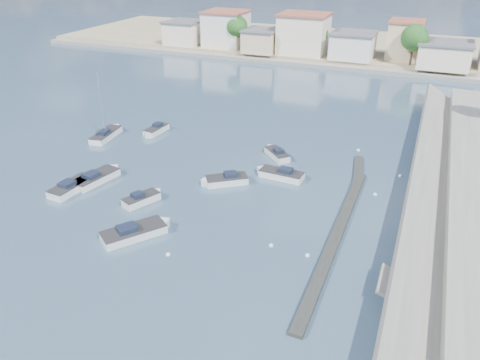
% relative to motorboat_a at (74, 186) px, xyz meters
% --- Properties ---
extents(ground, '(400.00, 400.00, 0.00)m').
position_rel_motorboat_a_xyz_m(ground, '(20.86, 31.76, -0.38)').
color(ground, '#314763').
rests_on(ground, ground).
extents(seawall_walkway, '(5.00, 90.00, 1.80)m').
position_rel_motorboat_a_xyz_m(seawall_walkway, '(39.36, 4.76, 0.52)').
color(seawall_walkway, slate).
rests_on(seawall_walkway, ground).
extents(breakwater, '(2.00, 31.02, 0.35)m').
position_rel_motorboat_a_xyz_m(breakwater, '(27.76, 4.44, -0.21)').
color(breakwater, black).
rests_on(breakwater, ground).
extents(far_shore_land, '(160.00, 40.00, 1.40)m').
position_rel_motorboat_a_xyz_m(far_shore_land, '(20.86, 83.76, 0.32)').
color(far_shore_land, gray).
rests_on(far_shore_land, ground).
extents(far_shore_quay, '(160.00, 2.50, 0.80)m').
position_rel_motorboat_a_xyz_m(far_shore_quay, '(20.86, 62.76, 0.02)').
color(far_shore_quay, slate).
rests_on(far_shore_quay, ground).
extents(far_town, '(113.01, 12.80, 8.35)m').
position_rel_motorboat_a_xyz_m(far_town, '(31.57, 68.68, 4.56)').
color(far_town, beige).
rests_on(far_town, far_shore_land).
extents(shore_trees, '(74.56, 38.32, 7.92)m').
position_rel_motorboat_a_xyz_m(shore_trees, '(29.20, 59.87, 5.84)').
color(shore_trees, '#38281E').
rests_on(shore_trees, ground).
extents(motorboat_a, '(2.44, 5.86, 1.48)m').
position_rel_motorboat_a_xyz_m(motorboat_a, '(0.00, 0.00, 0.00)').
color(motorboat_a, silver).
rests_on(motorboat_a, ground).
extents(motorboat_b, '(2.95, 4.17, 1.48)m').
position_rel_motorboat_a_xyz_m(motorboat_b, '(8.39, 0.47, -0.00)').
color(motorboat_b, silver).
rests_on(motorboat_b, ground).
extents(motorboat_c, '(5.47, 2.17, 1.48)m').
position_rel_motorboat_a_xyz_m(motorboat_c, '(19.42, 11.04, 0.00)').
color(motorboat_c, silver).
rests_on(motorboat_c, ground).
extents(motorboat_d, '(4.75, 4.16, 1.48)m').
position_rel_motorboat_a_xyz_m(motorboat_d, '(14.33, 7.33, -0.00)').
color(motorboat_d, silver).
rests_on(motorboat_d, ground).
extents(motorboat_e, '(3.16, 6.13, 1.48)m').
position_rel_motorboat_a_xyz_m(motorboat_e, '(1.11, 2.64, -0.00)').
color(motorboat_e, silver).
rests_on(motorboat_e, ground).
extents(motorboat_f, '(3.95, 3.94, 1.48)m').
position_rel_motorboat_a_xyz_m(motorboat_f, '(17.30, 16.27, -0.00)').
color(motorboat_f, silver).
rests_on(motorboat_f, ground).
extents(motorboat_g, '(1.87, 4.68, 1.48)m').
position_rel_motorboat_a_xyz_m(motorboat_g, '(-0.58, 17.38, 0.00)').
color(motorboat_g, silver).
rests_on(motorboat_g, ground).
extents(motorboat_h, '(5.13, 5.89, 1.48)m').
position_rel_motorboat_a_xyz_m(motorboat_h, '(11.20, -4.88, -0.00)').
color(motorboat_h, silver).
rests_on(motorboat_h, ground).
extents(sailboat, '(2.65, 6.37, 9.00)m').
position_rel_motorboat_a_xyz_m(sailboat, '(-5.85, 13.63, 0.04)').
color(sailboat, silver).
rests_on(sailboat, ground).
extents(mooring_buoys, '(17.06, 28.81, 0.39)m').
position_rel_motorboat_a_xyz_m(mooring_buoys, '(25.44, 6.53, -0.33)').
color(mooring_buoys, white).
rests_on(mooring_buoys, ground).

